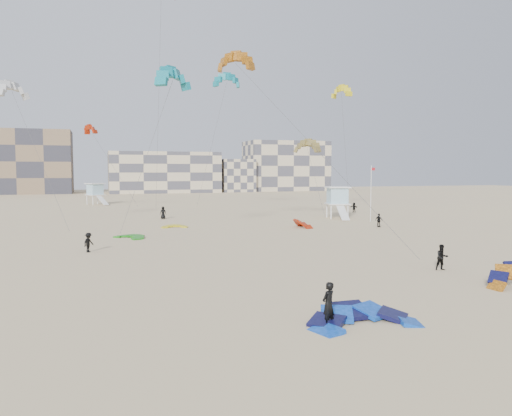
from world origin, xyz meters
name	(u,v)px	position (x,y,z in m)	size (l,w,h in m)	color
ground	(293,310)	(0.00, 0.00, 0.00)	(320.00, 320.00, 0.00)	tan
kite_ground_blue	(363,324)	(2.10, -2.86, 0.00)	(4.77, 4.89, 1.15)	blue
kite_ground_green	(130,238)	(-5.83, 28.29, 0.00)	(3.09, 3.27, 0.45)	#1F8A19
kite_ground_red_far	(303,227)	(13.76, 31.59, 0.00)	(2.92, 2.75, 1.48)	#B32C0D
kite_ground_yellow	(175,227)	(-0.40, 36.03, 0.00)	(2.68, 2.81, 0.49)	#D4D20D
kitesurfer_main	(328,304)	(0.48, -2.76, 0.96)	(0.70, 0.46, 1.92)	black
kitesurfer_b	(442,257)	(12.93, 5.90, 0.86)	(0.83, 0.65, 1.71)	black
kitesurfer_c	(89,242)	(-9.55, 20.58, 0.80)	(1.03, 0.59, 1.59)	black
kitesurfer_d	(379,220)	(22.40, 29.27, 0.80)	(0.93, 0.39, 1.59)	black
kitesurfer_e	(163,213)	(-0.43, 46.58, 0.86)	(0.84, 0.54, 1.71)	black
kitesurfer_f	(354,207)	(29.65, 48.56, 0.78)	(1.44, 0.46, 1.56)	black
kite_fly_teal_a	(173,80)	(-2.03, 24.57, 14.80)	(7.54, 5.27, 15.23)	teal
kite_fly_orange	(235,63)	(4.91, 28.47, 17.51)	(8.23, 26.07, 17.87)	orange
kite_fly_grey	(12,91)	(-17.36, 38.18, 15.09)	(8.65, 13.57, 15.62)	silver
kite_fly_olive	(307,147)	(17.31, 38.73, 9.61)	(5.00, 8.80, 10.11)	olive
kite_fly_yellow	(341,93)	(27.29, 48.74, 18.56)	(5.85, 6.20, 18.62)	#D4D20D
kite_fly_teal_b	(227,82)	(10.11, 52.60, 19.96)	(5.84, 6.62, 20.11)	teal
kite_fly_red	(90,130)	(-9.76, 62.01, 12.94)	(8.81, 6.62, 13.09)	#B32C0D
lifeguard_tower_near	(337,203)	(22.76, 40.64, 2.17)	(3.64, 6.29, 4.37)	white
lifeguard_tower_far	(95,194)	(-9.41, 79.47, 2.06)	(4.00, 6.23, 4.15)	white
flagpole	(371,192)	(24.86, 35.32, 3.81)	(0.59, 0.09, 7.23)	white
condo_west_b	(20,162)	(-30.00, 134.00, 9.00)	(28.00, 14.00, 18.00)	#81684E
condo_mid	(164,172)	(10.00, 130.00, 6.00)	(32.00, 16.00, 12.00)	beige
condo_east	(286,166)	(50.00, 132.00, 8.00)	(26.00, 14.00, 16.00)	beige
condo_fill_right	(236,176)	(32.00, 128.00, 5.00)	(10.00, 10.00, 10.00)	beige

